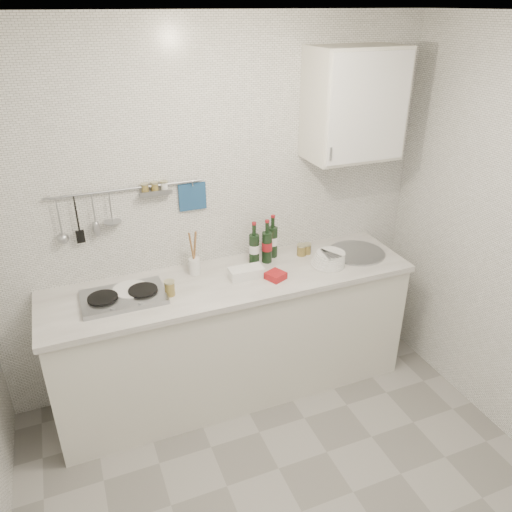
{
  "coord_description": "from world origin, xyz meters",
  "views": [
    {
      "loc": [
        -0.92,
        -1.6,
        2.53
      ],
      "look_at": [
        0.09,
        0.9,
        1.16
      ],
      "focal_mm": 35.0,
      "sensor_mm": 36.0,
      "label": 1
    }
  ],
  "objects_px": {
    "plate_stack_hob": "(130,291)",
    "utensil_crock": "(194,264)",
    "wine_bottles": "(265,240)",
    "wall_cabinet": "(354,104)",
    "plate_stack_sink": "(329,259)"
  },
  "relations": [
    {
      "from": "plate_stack_hob",
      "to": "utensil_crock",
      "type": "relative_size",
      "value": 0.77
    },
    {
      "from": "plate_stack_hob",
      "to": "wine_bottles",
      "type": "relative_size",
      "value": 0.77
    },
    {
      "from": "wall_cabinet",
      "to": "plate_stack_hob",
      "type": "relative_size",
      "value": 2.92
    },
    {
      "from": "utensil_crock",
      "to": "plate_stack_sink",
      "type": "bearing_deg",
      "value": -13.3
    },
    {
      "from": "wall_cabinet",
      "to": "utensil_crock",
      "type": "relative_size",
      "value": 2.24
    },
    {
      "from": "wall_cabinet",
      "to": "plate_stack_sink",
      "type": "height_order",
      "value": "wall_cabinet"
    },
    {
      "from": "plate_stack_hob",
      "to": "plate_stack_sink",
      "type": "relative_size",
      "value": 0.97
    },
    {
      "from": "plate_stack_hob",
      "to": "plate_stack_sink",
      "type": "distance_m",
      "value": 1.34
    },
    {
      "from": "plate_stack_hob",
      "to": "utensil_crock",
      "type": "height_order",
      "value": "utensil_crock"
    },
    {
      "from": "plate_stack_hob",
      "to": "wine_bottles",
      "type": "distance_m",
      "value": 0.96
    },
    {
      "from": "plate_stack_hob",
      "to": "wall_cabinet",
      "type": "bearing_deg",
      "value": 2.73
    },
    {
      "from": "plate_stack_sink",
      "to": "wall_cabinet",
      "type": "bearing_deg",
      "value": 41.05
    },
    {
      "from": "utensil_crock",
      "to": "plate_stack_hob",
      "type": "bearing_deg",
      "value": -167.3
    },
    {
      "from": "plate_stack_hob",
      "to": "plate_stack_sink",
      "type": "height_order",
      "value": "plate_stack_sink"
    },
    {
      "from": "plate_stack_hob",
      "to": "plate_stack_sink",
      "type": "bearing_deg",
      "value": -4.78
    }
  ]
}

